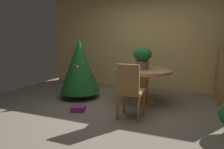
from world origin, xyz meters
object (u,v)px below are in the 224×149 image
(flower_vase, at_px, (142,57))
(gift_box_purple, at_px, (78,108))
(round_dining_table, at_px, (143,78))
(holiday_tree, at_px, (80,66))
(wooden_chair_near, at_px, (130,89))

(flower_vase, distance_m, gift_box_purple, 1.68)
(round_dining_table, xyz_separation_m, gift_box_purple, (-1.03, -0.96, -0.51))
(round_dining_table, distance_m, gift_box_purple, 1.49)
(holiday_tree, relative_size, gift_box_purple, 4.31)
(gift_box_purple, bearing_deg, flower_vase, 44.00)
(wooden_chair_near, height_order, gift_box_purple, wooden_chair_near)
(round_dining_table, height_order, gift_box_purple, round_dining_table)
(flower_vase, distance_m, holiday_tree, 1.48)
(wooden_chair_near, bearing_deg, gift_box_purple, -179.75)
(flower_vase, distance_m, wooden_chair_near, 1.07)
(round_dining_table, height_order, flower_vase, flower_vase)
(wooden_chair_near, bearing_deg, round_dining_table, 90.00)
(wooden_chair_near, xyz_separation_m, gift_box_purple, (-1.03, -0.00, -0.49))
(gift_box_purple, bearing_deg, wooden_chair_near, 0.25)
(flower_vase, height_order, holiday_tree, holiday_tree)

